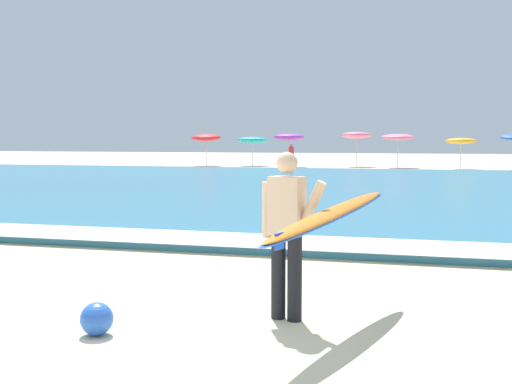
{
  "coord_description": "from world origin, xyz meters",
  "views": [
    {
      "loc": [
        3.35,
        -5.52,
        1.86
      ],
      "look_at": [
        0.98,
        3.25,
        1.1
      ],
      "focal_mm": 44.49,
      "sensor_mm": 36.0,
      "label": 1
    }
  ],
  "objects_px": {
    "beach_umbrella_4": "(398,137)",
    "beach_ball": "(97,319)",
    "beach_umbrella_3": "(357,135)",
    "beach_umbrella_2": "(289,137)",
    "surfer_with_board": "(308,222)",
    "beach_umbrella_1": "(252,140)",
    "beach_umbrella_0": "(206,138)",
    "beachgoer_near_row_left": "(291,155)",
    "beach_umbrella_5": "(461,141)"
  },
  "relations": [
    {
      "from": "beach_umbrella_2",
      "to": "beach_umbrella_5",
      "type": "bearing_deg",
      "value": -1.35
    },
    {
      "from": "beach_umbrella_3",
      "to": "beach_ball",
      "type": "xyz_separation_m",
      "value": [
        1.69,
        -38.43,
        -1.97
      ]
    },
    {
      "from": "beach_umbrella_0",
      "to": "beach_umbrella_2",
      "type": "distance_m",
      "value": 6.14
    },
    {
      "from": "beach_umbrella_1",
      "to": "beachgoer_near_row_left",
      "type": "xyz_separation_m",
      "value": [
        3.38,
        -2.65,
        -0.96
      ]
    },
    {
      "from": "beach_umbrella_1",
      "to": "beach_umbrella_2",
      "type": "distance_m",
      "value": 3.26
    },
    {
      "from": "beach_umbrella_3",
      "to": "beach_umbrella_5",
      "type": "xyz_separation_m",
      "value": [
        6.7,
        -2.03,
        -0.37
      ]
    },
    {
      "from": "beach_umbrella_0",
      "to": "beachgoer_near_row_left",
      "type": "distance_m",
      "value": 6.9
    },
    {
      "from": "beach_umbrella_1",
      "to": "beach_umbrella_4",
      "type": "distance_m",
      "value": 10.1
    },
    {
      "from": "beach_umbrella_0",
      "to": "beach_umbrella_3",
      "type": "xyz_separation_m",
      "value": [
        10.46,
        1.19,
        0.15
      ]
    },
    {
      "from": "beach_umbrella_2",
      "to": "beach_ball",
      "type": "height_order",
      "value": "beach_umbrella_2"
    },
    {
      "from": "beach_umbrella_2",
      "to": "beach_umbrella_3",
      "type": "height_order",
      "value": "beach_umbrella_3"
    },
    {
      "from": "surfer_with_board",
      "to": "beach_umbrella_2",
      "type": "bearing_deg",
      "value": 102.48
    },
    {
      "from": "beach_umbrella_0",
      "to": "beach_umbrella_2",
      "type": "bearing_deg",
      "value": -5.42
    },
    {
      "from": "beach_umbrella_2",
      "to": "beach_umbrella_3",
      "type": "xyz_separation_m",
      "value": [
        4.35,
        1.77,
        0.12
      ]
    },
    {
      "from": "beach_umbrella_4",
      "to": "beach_umbrella_5",
      "type": "bearing_deg",
      "value": -16.72
    },
    {
      "from": "beach_umbrella_4",
      "to": "surfer_with_board",
      "type": "bearing_deg",
      "value": -88.81
    },
    {
      "from": "beach_umbrella_4",
      "to": "beach_umbrella_5",
      "type": "distance_m",
      "value": 4.09
    },
    {
      "from": "surfer_with_board",
      "to": "beach_umbrella_4",
      "type": "relative_size",
      "value": 1.28
    },
    {
      "from": "beach_umbrella_3",
      "to": "beach_umbrella_4",
      "type": "distance_m",
      "value": 2.92
    },
    {
      "from": "beach_umbrella_0",
      "to": "beach_umbrella_3",
      "type": "relative_size",
      "value": 0.95
    },
    {
      "from": "beach_umbrella_4",
      "to": "beach_umbrella_5",
      "type": "xyz_separation_m",
      "value": [
        3.91,
        -1.17,
        -0.25
      ]
    },
    {
      "from": "beach_umbrella_1",
      "to": "beach_ball",
      "type": "relative_size",
      "value": 6.91
    },
    {
      "from": "surfer_with_board",
      "to": "beach_ball",
      "type": "bearing_deg",
      "value": -153.45
    },
    {
      "from": "beach_umbrella_4",
      "to": "beach_ball",
      "type": "bearing_deg",
      "value": -91.67
    },
    {
      "from": "beach_umbrella_2",
      "to": "beach_umbrella_5",
      "type": "height_order",
      "value": "beach_umbrella_2"
    },
    {
      "from": "beach_umbrella_0",
      "to": "beach_umbrella_1",
      "type": "height_order",
      "value": "beach_umbrella_0"
    },
    {
      "from": "beach_ball",
      "to": "beach_umbrella_2",
      "type": "bearing_deg",
      "value": 99.37
    },
    {
      "from": "surfer_with_board",
      "to": "beach_umbrella_2",
      "type": "relative_size",
      "value": 1.29
    },
    {
      "from": "beach_umbrella_0",
      "to": "beachgoer_near_row_left",
      "type": "relative_size",
      "value": 1.45
    },
    {
      "from": "beach_umbrella_4",
      "to": "beach_ball",
      "type": "xyz_separation_m",
      "value": [
        -1.1,
        -37.57,
        -1.85
      ]
    },
    {
      "from": "beach_ball",
      "to": "beach_umbrella_3",
      "type": "bearing_deg",
      "value": 92.53
    },
    {
      "from": "beach_umbrella_3",
      "to": "beach_umbrella_5",
      "type": "height_order",
      "value": "beach_umbrella_3"
    },
    {
      "from": "beach_umbrella_3",
      "to": "beach_umbrella_4",
      "type": "xyz_separation_m",
      "value": [
        2.79,
        -0.86,
        -0.12
      ]
    },
    {
      "from": "beach_umbrella_0",
      "to": "beach_umbrella_4",
      "type": "relative_size",
      "value": 1.01
    },
    {
      "from": "beach_umbrella_1",
      "to": "beach_umbrella_2",
      "type": "relative_size",
      "value": 0.97
    },
    {
      "from": "beach_ball",
      "to": "beachgoer_near_row_left",
      "type": "bearing_deg",
      "value": 99.0
    },
    {
      "from": "beach_umbrella_1",
      "to": "beach_umbrella_0",
      "type": "bearing_deg",
      "value": -165.54
    },
    {
      "from": "beach_umbrella_2",
      "to": "beach_umbrella_4",
      "type": "height_order",
      "value": "beach_umbrella_4"
    },
    {
      "from": "surfer_with_board",
      "to": "beach_umbrella_2",
      "type": "xyz_separation_m",
      "value": [
        -7.91,
        35.73,
        0.98
      ]
    },
    {
      "from": "beach_umbrella_3",
      "to": "beachgoer_near_row_left",
      "type": "distance_m",
      "value": 5.11
    },
    {
      "from": "surfer_with_board",
      "to": "beach_umbrella_3",
      "type": "bearing_deg",
      "value": 95.41
    },
    {
      "from": "beach_umbrella_0",
      "to": "surfer_with_board",
      "type": "bearing_deg",
      "value": -68.89
    },
    {
      "from": "beach_umbrella_0",
      "to": "beach_umbrella_4",
      "type": "distance_m",
      "value": 13.26
    },
    {
      "from": "beach_umbrella_4",
      "to": "beachgoer_near_row_left",
      "type": "bearing_deg",
      "value": -162.09
    },
    {
      "from": "surfer_with_board",
      "to": "beach_umbrella_3",
      "type": "distance_m",
      "value": 37.68
    },
    {
      "from": "beach_umbrella_0",
      "to": "beach_ball",
      "type": "height_order",
      "value": "beach_umbrella_0"
    },
    {
      "from": "surfer_with_board",
      "to": "beachgoer_near_row_left",
      "type": "relative_size",
      "value": 1.83
    },
    {
      "from": "beach_umbrella_1",
      "to": "beach_umbrella_5",
      "type": "xyz_separation_m",
      "value": [
        13.99,
        -1.66,
        -0.05
      ]
    },
    {
      "from": "beach_umbrella_3",
      "to": "beach_ball",
      "type": "distance_m",
      "value": 38.51
    },
    {
      "from": "beach_ball",
      "to": "surfer_with_board",
      "type": "bearing_deg",
      "value": 26.55
    }
  ]
}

